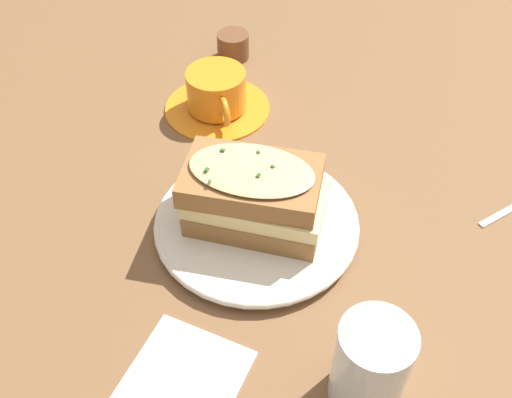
% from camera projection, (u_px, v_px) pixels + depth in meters
% --- Properties ---
extents(ground_plane, '(2.40, 2.40, 0.00)m').
position_uv_depth(ground_plane, '(269.00, 218.00, 0.70)').
color(ground_plane, brown).
extents(dinner_plate, '(0.23, 0.23, 0.02)m').
position_uv_depth(dinner_plate, '(256.00, 223.00, 0.68)').
color(dinner_plate, silver).
rests_on(dinner_plate, ground_plane).
extents(sandwich, '(0.15, 0.18, 0.08)m').
position_uv_depth(sandwich, '(254.00, 195.00, 0.65)').
color(sandwich, olive).
rests_on(sandwich, dinner_plate).
extents(teacup_with_saucer, '(0.15, 0.15, 0.06)m').
position_uv_depth(teacup_with_saucer, '(217.00, 95.00, 0.82)').
color(teacup_with_saucer, orange).
rests_on(teacup_with_saucer, ground_plane).
extents(water_glass, '(0.07, 0.07, 0.10)m').
position_uv_depth(water_glass, '(371.00, 365.00, 0.52)').
color(water_glass, silver).
rests_on(water_glass, ground_plane).
extents(napkin, '(0.15, 0.13, 0.00)m').
position_uv_depth(napkin, '(178.00, 388.00, 0.55)').
color(napkin, white).
rests_on(napkin, ground_plane).
extents(condiment_pot, '(0.05, 0.05, 0.04)m').
position_uv_depth(condiment_pot, '(233.00, 46.00, 0.92)').
color(condiment_pot, brown).
rests_on(condiment_pot, ground_plane).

